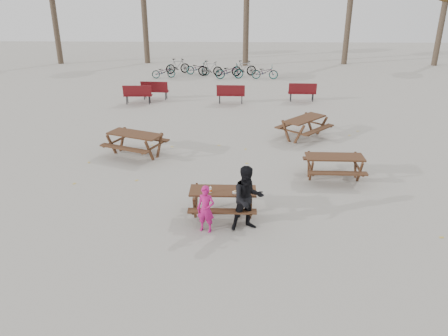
{
  "coord_description": "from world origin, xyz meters",
  "views": [
    {
      "loc": [
        0.34,
        -10.63,
        5.88
      ],
      "look_at": [
        0.0,
        1.0,
        1.0
      ],
      "focal_mm": 35.0,
      "sensor_mm": 36.0,
      "label": 1
    }
  ],
  "objects_px": {
    "picnic_table_east": "(334,168)",
    "child": "(206,209)",
    "food_tray": "(236,193)",
    "soda_bottle": "(211,190)",
    "picnic_table_north": "(136,144)",
    "picnic_table_far": "(304,128)",
    "main_picnic_table": "(223,196)",
    "adult": "(248,199)"
  },
  "relations": [
    {
      "from": "main_picnic_table",
      "to": "food_tray",
      "type": "relative_size",
      "value": 10.0
    },
    {
      "from": "food_tray",
      "to": "soda_bottle",
      "type": "xyz_separation_m",
      "value": [
        -0.68,
        0.03,
        0.05
      ]
    },
    {
      "from": "soda_bottle",
      "to": "picnic_table_far",
      "type": "relative_size",
      "value": 0.09
    },
    {
      "from": "food_tray",
      "to": "adult",
      "type": "distance_m",
      "value": 0.59
    },
    {
      "from": "picnic_table_east",
      "to": "adult",
      "type": "bearing_deg",
      "value": -130.6
    },
    {
      "from": "adult",
      "to": "picnic_table_north",
      "type": "bearing_deg",
      "value": 111.73
    },
    {
      "from": "soda_bottle",
      "to": "adult",
      "type": "relative_size",
      "value": 0.1
    },
    {
      "from": "main_picnic_table",
      "to": "child",
      "type": "bearing_deg",
      "value": -116.15
    },
    {
      "from": "main_picnic_table",
      "to": "picnic_table_far",
      "type": "xyz_separation_m",
      "value": [
        3.16,
        6.76,
        -0.16
      ]
    },
    {
      "from": "main_picnic_table",
      "to": "picnic_table_east",
      "type": "distance_m",
      "value": 4.38
    },
    {
      "from": "child",
      "to": "picnic_table_north",
      "type": "distance_m",
      "value": 6.13
    },
    {
      "from": "picnic_table_east",
      "to": "picnic_table_north",
      "type": "height_order",
      "value": "picnic_table_north"
    },
    {
      "from": "main_picnic_table",
      "to": "adult",
      "type": "relative_size",
      "value": 1.03
    },
    {
      "from": "picnic_table_north",
      "to": "food_tray",
      "type": "bearing_deg",
      "value": -28.77
    },
    {
      "from": "adult",
      "to": "child",
      "type": "bearing_deg",
      "value": 171.6
    },
    {
      "from": "child",
      "to": "picnic_table_east",
      "type": "distance_m",
      "value": 5.22
    },
    {
      "from": "picnic_table_far",
      "to": "picnic_table_north",
      "type": "bearing_deg",
      "value": 151.48
    },
    {
      "from": "main_picnic_table",
      "to": "soda_bottle",
      "type": "bearing_deg",
      "value": -153.69
    },
    {
      "from": "food_tray",
      "to": "picnic_table_north",
      "type": "xyz_separation_m",
      "value": [
        -3.74,
        4.71,
        -0.36
      ]
    },
    {
      "from": "adult",
      "to": "food_tray",
      "type": "bearing_deg",
      "value": 105.03
    },
    {
      "from": "soda_bottle",
      "to": "adult",
      "type": "height_order",
      "value": "adult"
    },
    {
      "from": "food_tray",
      "to": "soda_bottle",
      "type": "relative_size",
      "value": 1.06
    },
    {
      "from": "picnic_table_east",
      "to": "picnic_table_far",
      "type": "height_order",
      "value": "picnic_table_far"
    },
    {
      "from": "food_tray",
      "to": "picnic_table_far",
      "type": "bearing_deg",
      "value": 67.99
    },
    {
      "from": "picnic_table_east",
      "to": "child",
      "type": "bearing_deg",
      "value": -138.33
    },
    {
      "from": "soda_bottle",
      "to": "child",
      "type": "relative_size",
      "value": 0.14
    },
    {
      "from": "picnic_table_north",
      "to": "picnic_table_far",
      "type": "xyz_separation_m",
      "value": [
        6.55,
        2.24,
        -0.01
      ]
    },
    {
      "from": "food_tray",
      "to": "child",
      "type": "xyz_separation_m",
      "value": [
        -0.76,
        -0.64,
        -0.16
      ]
    },
    {
      "from": "soda_bottle",
      "to": "picnic_table_east",
      "type": "relative_size",
      "value": 0.09
    },
    {
      "from": "child",
      "to": "picnic_table_far",
      "type": "height_order",
      "value": "child"
    },
    {
      "from": "soda_bottle",
      "to": "picnic_table_north",
      "type": "relative_size",
      "value": 0.08
    },
    {
      "from": "child",
      "to": "adult",
      "type": "distance_m",
      "value": 1.1
    },
    {
      "from": "food_tray",
      "to": "adult",
      "type": "bearing_deg",
      "value": -58.86
    },
    {
      "from": "picnic_table_far",
      "to": "main_picnic_table",
      "type": "bearing_deg",
      "value": -162.45
    },
    {
      "from": "main_picnic_table",
      "to": "adult",
      "type": "xyz_separation_m",
      "value": [
        0.65,
        -0.69,
        0.29
      ]
    },
    {
      "from": "main_picnic_table",
      "to": "child",
      "type": "distance_m",
      "value": 0.93
    },
    {
      "from": "soda_bottle",
      "to": "adult",
      "type": "xyz_separation_m",
      "value": [
        0.98,
        -0.53,
        0.03
      ]
    },
    {
      "from": "main_picnic_table",
      "to": "picnic_table_far",
      "type": "bearing_deg",
      "value": 64.93
    },
    {
      "from": "picnic_table_north",
      "to": "picnic_table_far",
      "type": "distance_m",
      "value": 6.93
    },
    {
      "from": "food_tray",
      "to": "picnic_table_north",
      "type": "bearing_deg",
      "value": 128.48
    },
    {
      "from": "adult",
      "to": "soda_bottle",
      "type": "bearing_deg",
      "value": 135.52
    },
    {
      "from": "picnic_table_north",
      "to": "picnic_table_far",
      "type": "bearing_deg",
      "value": 41.61
    }
  ]
}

